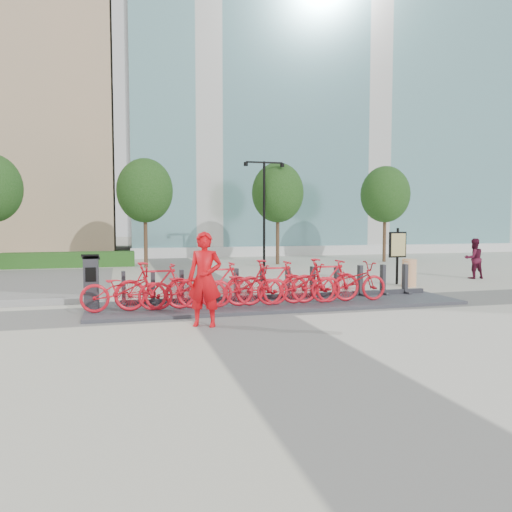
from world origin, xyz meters
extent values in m
plane|color=#BBB9AD|center=(0.00, 0.00, 0.00)|extent=(120.00, 120.00, 0.00)
cube|color=#466C7C|center=(14.00, 26.00, 12.00)|extent=(32.00, 16.00, 24.00)
cube|color=#246622|center=(-5.00, 13.20, 0.35)|extent=(6.00, 1.20, 0.70)
cylinder|color=brown|center=(-1.50, 12.00, 1.50)|extent=(0.18, 0.18, 3.00)
ellipsoid|color=#11380B|center=(-1.50, 12.00, 3.60)|extent=(2.60, 2.60, 2.99)
cylinder|color=brown|center=(5.00, 12.00, 1.50)|extent=(0.18, 0.18, 3.00)
ellipsoid|color=#11380B|center=(5.00, 12.00, 3.60)|extent=(2.60, 2.60, 2.99)
cylinder|color=brown|center=(11.00, 12.00, 1.50)|extent=(0.18, 0.18, 3.00)
ellipsoid|color=#11380B|center=(11.00, 12.00, 3.60)|extent=(2.60, 2.60, 2.99)
cylinder|color=black|center=(4.00, 11.00, 2.50)|extent=(0.12, 0.12, 5.00)
cube|color=black|center=(3.55, 11.00, 4.95)|extent=(0.90, 0.08, 0.08)
cube|color=black|center=(4.45, 11.00, 4.95)|extent=(0.90, 0.08, 0.08)
cylinder|color=black|center=(3.10, 11.00, 4.85)|extent=(0.20, 0.20, 0.18)
cylinder|color=black|center=(4.90, 11.00, 4.85)|extent=(0.20, 0.20, 0.18)
cube|color=#3B3C44|center=(1.30, 0.30, 0.04)|extent=(9.60, 2.40, 0.08)
imported|color=red|center=(-2.60, -0.05, 0.59)|extent=(1.96, 0.68, 1.03)
imported|color=red|center=(-1.88, -0.05, 0.65)|extent=(1.90, 0.54, 1.14)
imported|color=red|center=(-1.16, -0.05, 0.59)|extent=(1.96, 0.68, 1.03)
imported|color=red|center=(-0.44, -0.05, 0.65)|extent=(1.90, 0.54, 1.14)
imported|color=red|center=(0.28, -0.05, 0.59)|extent=(1.96, 0.68, 1.03)
imported|color=red|center=(1.00, -0.05, 0.65)|extent=(1.90, 0.54, 1.14)
imported|color=red|center=(1.72, -0.05, 0.59)|extent=(1.96, 0.68, 1.03)
imported|color=red|center=(2.44, -0.05, 0.65)|extent=(1.90, 0.54, 1.14)
imported|color=red|center=(3.16, -0.05, 0.59)|extent=(1.96, 0.68, 1.03)
cube|color=#2E2F35|center=(-3.35, 0.56, 0.68)|extent=(0.35, 0.30, 1.20)
cube|color=black|center=(-3.35, 0.56, 1.32)|extent=(0.42, 0.35, 0.16)
cube|color=black|center=(-3.35, 0.40, 0.91)|extent=(0.24, 0.03, 0.34)
imported|color=red|center=(-0.99, -1.79, 0.98)|extent=(0.85, 0.72, 1.96)
imported|color=#4D1025|center=(10.25, 4.05, 0.76)|extent=(0.78, 0.63, 1.52)
cylinder|color=orange|center=(6.59, 2.64, 0.46)|extent=(0.52, 0.52, 0.92)
cylinder|color=black|center=(6.54, 3.31, 0.97)|extent=(0.09, 0.09, 1.94)
cube|color=black|center=(6.54, 3.31, 1.37)|extent=(0.64, 0.11, 0.88)
cube|color=tan|center=(6.54, 3.26, 1.37)|extent=(0.55, 0.04, 0.78)
camera|label=1|loc=(-2.67, -11.91, 2.17)|focal=35.00mm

